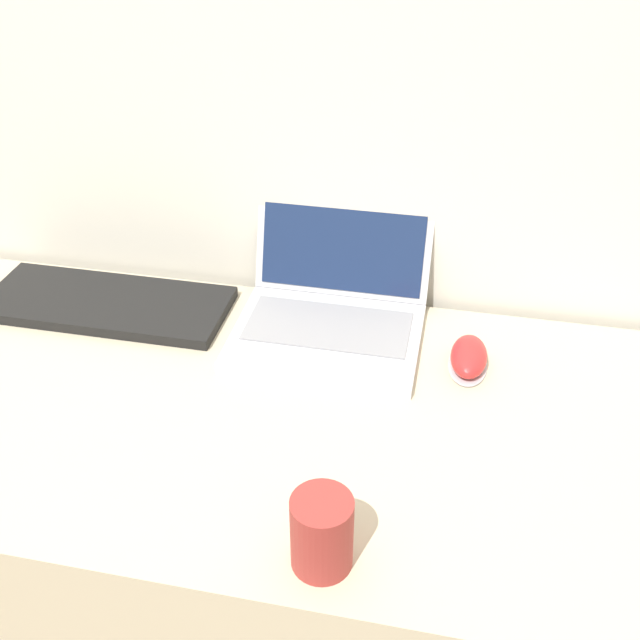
{
  "coord_description": "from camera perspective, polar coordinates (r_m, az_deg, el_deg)",
  "views": [
    {
      "loc": [
        0.28,
        -0.51,
        1.51
      ],
      "look_at": [
        0.07,
        0.47,
        0.83
      ],
      "focal_mm": 42.0,
      "sensor_mm": 36.0,
      "label": 1
    }
  ],
  "objects": [
    {
      "name": "wall_back",
      "position": [
        1.27,
        -1.13,
        22.49
      ],
      "size": [
        7.0,
        0.04,
        2.5
      ],
      "color": "silver",
      "rests_on": "ground_plane"
    },
    {
      "name": "desk",
      "position": [
        1.44,
        -4.15,
        -17.85
      ],
      "size": [
        1.45,
        0.67,
        0.75
      ],
      "color": "beige",
      "rests_on": "ground_plane"
    },
    {
      "name": "laptop",
      "position": [
        1.31,
        0.94,
        1.36
      ],
      "size": [
        0.32,
        0.32,
        0.23
      ],
      "color": "silver",
      "rests_on": "desk"
    },
    {
      "name": "drink_cup",
      "position": [
        0.92,
        0.14,
        -15.82
      ],
      "size": [
        0.08,
        0.08,
        0.1
      ],
      "color": "#9E332D",
      "rests_on": "desk"
    },
    {
      "name": "computer_mouse",
      "position": [
        1.25,
        11.26,
        -2.82
      ],
      "size": [
        0.06,
        0.12,
        0.04
      ],
      "color": "#B2B2B7",
      "rests_on": "desk"
    },
    {
      "name": "external_keyboard",
      "position": [
        1.43,
        -15.92,
        1.22
      ],
      "size": [
        0.45,
        0.18,
        0.02
      ],
      "color": "black",
      "rests_on": "desk"
    }
  ]
}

